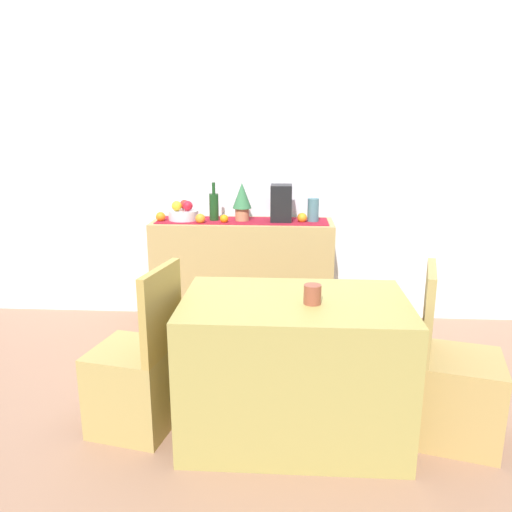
{
  "coord_description": "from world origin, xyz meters",
  "views": [
    {
      "loc": [
        0.18,
        -2.87,
        1.58
      ],
      "look_at": [
        -0.02,
        0.35,
        0.73
      ],
      "focal_mm": 35.12,
      "sensor_mm": 36.0,
      "label": 1
    }
  ],
  "objects_px": {
    "potted_plant": "(242,200)",
    "coffee_cup": "(312,294)",
    "ceramic_vase": "(313,210)",
    "coffee_maker": "(281,203)",
    "fruit_bowl": "(184,215)",
    "dining_table": "(293,367)",
    "chair_near_window": "(137,381)",
    "chair_by_corner": "(455,390)",
    "sideboard_console": "(243,274)",
    "wine_bottle": "(214,206)"
  },
  "relations": [
    {
      "from": "potted_plant",
      "to": "coffee_cup",
      "type": "relative_size",
      "value": 3.12
    },
    {
      "from": "ceramic_vase",
      "to": "coffee_maker",
      "type": "bearing_deg",
      "value": 180.0
    },
    {
      "from": "fruit_bowl",
      "to": "dining_table",
      "type": "height_order",
      "value": "fruit_bowl"
    },
    {
      "from": "coffee_maker",
      "to": "chair_near_window",
      "type": "height_order",
      "value": "coffee_maker"
    },
    {
      "from": "coffee_cup",
      "to": "potted_plant",
      "type": "bearing_deg",
      "value": 107.5
    },
    {
      "from": "coffee_maker",
      "to": "chair_by_corner",
      "type": "relative_size",
      "value": 0.31
    },
    {
      "from": "coffee_cup",
      "to": "chair_near_window",
      "type": "bearing_deg",
      "value": 176.73
    },
    {
      "from": "dining_table",
      "to": "coffee_cup",
      "type": "relative_size",
      "value": 11.83
    },
    {
      "from": "coffee_cup",
      "to": "chair_near_window",
      "type": "xyz_separation_m",
      "value": [
        -0.91,
        0.05,
        -0.52
      ]
    },
    {
      "from": "sideboard_console",
      "to": "chair_by_corner",
      "type": "xyz_separation_m",
      "value": [
        1.21,
        -1.44,
        -0.16
      ]
    },
    {
      "from": "dining_table",
      "to": "chair_near_window",
      "type": "xyz_separation_m",
      "value": [
        -0.82,
        -0.0,
        -0.1
      ]
    },
    {
      "from": "potted_plant",
      "to": "coffee_cup",
      "type": "xyz_separation_m",
      "value": [
        0.47,
        -1.5,
        -0.23
      ]
    },
    {
      "from": "fruit_bowl",
      "to": "dining_table",
      "type": "xyz_separation_m",
      "value": [
        0.85,
        -1.45,
        -0.53
      ]
    },
    {
      "from": "potted_plant",
      "to": "sideboard_console",
      "type": "bearing_deg",
      "value": 0.0
    },
    {
      "from": "sideboard_console",
      "to": "potted_plant",
      "type": "relative_size",
      "value": 4.72
    },
    {
      "from": "ceramic_vase",
      "to": "chair_by_corner",
      "type": "distance_m",
      "value": 1.73
    },
    {
      "from": "coffee_maker",
      "to": "chair_near_window",
      "type": "bearing_deg",
      "value": -116.88
    },
    {
      "from": "sideboard_console",
      "to": "dining_table",
      "type": "height_order",
      "value": "sideboard_console"
    },
    {
      "from": "coffee_maker",
      "to": "chair_near_window",
      "type": "relative_size",
      "value": 0.31
    },
    {
      "from": "sideboard_console",
      "to": "chair_near_window",
      "type": "bearing_deg",
      "value": -106.76
    },
    {
      "from": "sideboard_console",
      "to": "fruit_bowl",
      "type": "xyz_separation_m",
      "value": [
        -0.46,
        0.0,
        0.47
      ]
    },
    {
      "from": "chair_near_window",
      "to": "chair_by_corner",
      "type": "bearing_deg",
      "value": 0.26
    },
    {
      "from": "potted_plant",
      "to": "chair_by_corner",
      "type": "xyz_separation_m",
      "value": [
        1.22,
        -1.44,
        -0.76
      ]
    },
    {
      "from": "coffee_cup",
      "to": "chair_by_corner",
      "type": "height_order",
      "value": "chair_by_corner"
    },
    {
      "from": "ceramic_vase",
      "to": "chair_near_window",
      "type": "relative_size",
      "value": 0.2
    },
    {
      "from": "sideboard_console",
      "to": "ceramic_vase",
      "type": "bearing_deg",
      "value": 0.0
    },
    {
      "from": "sideboard_console",
      "to": "potted_plant",
      "type": "distance_m",
      "value": 0.59
    },
    {
      "from": "fruit_bowl",
      "to": "coffee_cup",
      "type": "relative_size",
      "value": 2.45
    },
    {
      "from": "coffee_cup",
      "to": "coffee_maker",
      "type": "bearing_deg",
      "value": 96.58
    },
    {
      "from": "ceramic_vase",
      "to": "chair_near_window",
      "type": "bearing_deg",
      "value": -124.02
    },
    {
      "from": "sideboard_console",
      "to": "ceramic_vase",
      "type": "height_order",
      "value": "ceramic_vase"
    },
    {
      "from": "sideboard_console",
      "to": "potted_plant",
      "type": "height_order",
      "value": "potted_plant"
    },
    {
      "from": "fruit_bowl",
      "to": "potted_plant",
      "type": "height_order",
      "value": "potted_plant"
    },
    {
      "from": "dining_table",
      "to": "chair_by_corner",
      "type": "bearing_deg",
      "value": 0.29
    },
    {
      "from": "ceramic_vase",
      "to": "potted_plant",
      "type": "relative_size",
      "value": 0.61
    },
    {
      "from": "wine_bottle",
      "to": "chair_by_corner",
      "type": "height_order",
      "value": "wine_bottle"
    },
    {
      "from": "coffee_cup",
      "to": "chair_by_corner",
      "type": "distance_m",
      "value": 0.91
    },
    {
      "from": "wine_bottle",
      "to": "chair_near_window",
      "type": "xyz_separation_m",
      "value": [
        -0.22,
        -1.45,
        -0.7
      ]
    },
    {
      "from": "fruit_bowl",
      "to": "wine_bottle",
      "type": "distance_m",
      "value": 0.25
    },
    {
      "from": "wine_bottle",
      "to": "ceramic_vase",
      "type": "relative_size",
      "value": 1.64
    },
    {
      "from": "coffee_maker",
      "to": "potted_plant",
      "type": "height_order",
      "value": "potted_plant"
    },
    {
      "from": "coffee_cup",
      "to": "sideboard_console",
      "type": "bearing_deg",
      "value": 107.43
    },
    {
      "from": "sideboard_console",
      "to": "ceramic_vase",
      "type": "xyz_separation_m",
      "value": [
        0.54,
        0.0,
        0.52
      ]
    },
    {
      "from": "potted_plant",
      "to": "coffee_maker",
      "type": "bearing_deg",
      "value": 0.0
    },
    {
      "from": "fruit_bowl",
      "to": "chair_near_window",
      "type": "xyz_separation_m",
      "value": [
        0.02,
        -1.45,
        -0.63
      ]
    },
    {
      "from": "potted_plant",
      "to": "coffee_cup",
      "type": "height_order",
      "value": "potted_plant"
    },
    {
      "from": "fruit_bowl",
      "to": "ceramic_vase",
      "type": "bearing_deg",
      "value": 0.0
    },
    {
      "from": "coffee_maker",
      "to": "coffee_cup",
      "type": "xyz_separation_m",
      "value": [
        0.17,
        -1.5,
        -0.21
      ]
    },
    {
      "from": "fruit_bowl",
      "to": "chair_by_corner",
      "type": "xyz_separation_m",
      "value": [
        1.67,
        -1.44,
        -0.63
      ]
    },
    {
      "from": "potted_plant",
      "to": "wine_bottle",
      "type": "bearing_deg",
      "value": 180.0
    }
  ]
}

